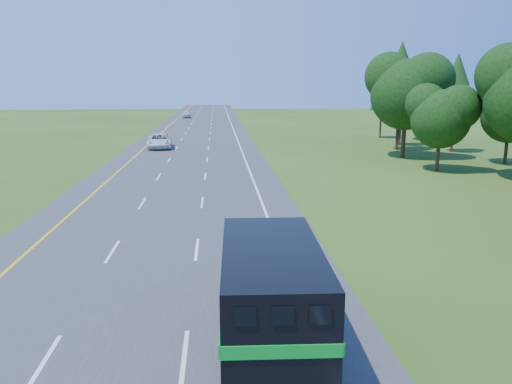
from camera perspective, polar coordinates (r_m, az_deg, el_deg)
road at (r=51.71m, az=-7.58°, el=4.15°), size 15.00×260.00×0.04m
lane_markings at (r=51.71m, az=-7.58°, el=4.17°), size 11.15×260.00×0.01m
horse_truck at (r=13.06m, az=1.56°, el=-11.97°), size 2.60×7.61×3.33m
white_suv at (r=58.21m, az=-10.96°, el=5.74°), size 3.14×6.01×1.61m
far_car at (r=110.69m, az=-7.95°, el=8.78°), size 1.89×4.46×1.51m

